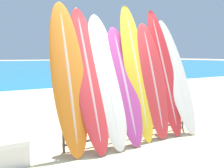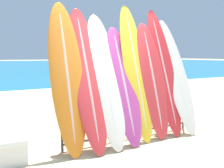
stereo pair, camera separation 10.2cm
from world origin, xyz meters
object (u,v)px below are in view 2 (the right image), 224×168
Objects in this scene: surfboard_slot_2 at (105,78)px; surfboard_slot_7 at (176,74)px; surfboard_slot_1 at (87,75)px; surfboard_slot_5 at (152,79)px; person_mid_beach at (97,71)px; surfboard_rack at (131,113)px; surfboard_slot_3 at (123,83)px; surfboard_slot_4 at (136,70)px; cooler_box at (7,151)px; surfboard_slot_0 at (67,75)px; person_near_water at (136,80)px; surfboard_slot_6 at (164,70)px.

surfboard_slot_2 is 1.62m from surfboard_slot_7.
surfboard_slot_1 is 1.30m from surfboard_slot_5.
surfboard_slot_1 is 1.46× the size of person_mid_beach.
surfboard_slot_2 reaches higher than person_mid_beach.
surfboard_slot_1 is 0.33m from surfboard_slot_2.
surfboard_slot_3 is at bearing 167.90° from surfboard_rack.
cooler_box is at bearing -176.51° from surfboard_slot_4.
surfboard_slot_0 is 1.59× the size of person_near_water.
surfboard_slot_1 reaches higher than cooler_box.
surfboard_slot_7 reaches higher than person_mid_beach.
surfboard_slot_2 is 0.92× the size of surfboard_slot_4.
surfboard_slot_5 is (0.33, -0.07, -0.17)m from surfboard_slot_4.
surfboard_slot_7 is at bearing 2.81° from surfboard_slot_3.
surfboard_slot_0 is at bearing -176.86° from surfboard_slot_1.
surfboard_slot_4 is at bearing 1.50° from surfboard_slot_2.
surfboard_slot_2 is at bearing -178.71° from surfboard_slot_6.
surfboard_slot_1 is at bearing 150.13° from person_near_water.
surfboard_slot_2 is 1.51× the size of person_near_water.
surfboard_slot_7 is at bearing -2.78° from surfboard_slot_6.
surfboard_slot_2 is at bearing 4.27° from cooler_box.
person_near_water is 2.76× the size of cooler_box.
surfboard_slot_6 is (1.63, 0.00, 0.04)m from surfboard_slot_1.
surfboard_slot_6 is 0.33m from surfboard_slot_7.
surfboard_slot_7 is (1.14, 0.10, 0.67)m from surfboard_rack.
surfboard_slot_4 is at bearing 34.30° from surfboard_rack.
person_mid_beach is (1.31, 4.75, 0.41)m from surfboard_rack.
surfboard_slot_3 is at bearing -175.39° from surfboard_slot_6.
surfboard_slot_6 reaches higher than surfboard_slot_0.
surfboard_slot_4 reaches higher than surfboard_rack.
surfboard_slot_7 is at bearing 0.18° from surfboard_slot_0.
surfboard_slot_6 is 1.51× the size of person_mid_beach.
surfboard_slot_5 is 1.32× the size of person_mid_beach.
surfboard_slot_0 is at bearing -179.58° from surfboard_slot_4.
surfboard_slot_7 reaches higher than person_near_water.
surfboard_slot_3 is at bearing -6.49° from surfboard_slot_1.
surfboard_slot_4 reaches higher than surfboard_slot_1.
cooler_box is (-2.10, -0.04, -0.30)m from surfboard_rack.
surfboard_slot_5 is (0.48, 0.03, 0.61)m from surfboard_rack.
surfboard_rack is at bearing -104.66° from person_mid_beach.
cooler_box is at bearing -177.06° from surfboard_slot_6.
surfboard_slot_1 is 1.04× the size of surfboard_slot_7.
cooler_box is at bearing 139.71° from person_near_water.
surfboard_slot_7 is (2.30, 0.01, -0.06)m from surfboard_slot_0.
surfboard_slot_0 is at bearing 179.40° from surfboard_slot_2.
surfboard_rack is at bearing -12.10° from surfboard_slot_3.
surfboard_slot_6 is at bearing 0.65° from surfboard_slot_0.
surfboard_slot_6 is 4.68m from person_mid_beach.
surfboard_rack is 1.12× the size of surfboard_slot_7.
surfboard_slot_0 is at bearing 7.77° from cooler_box.
surfboard_slot_7 is 4.66m from person_mid_beach.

